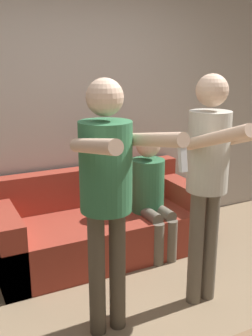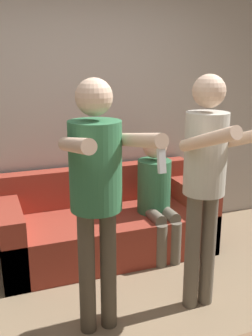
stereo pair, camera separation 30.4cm
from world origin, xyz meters
name	(u,v)px [view 2 (the right image)]	position (x,y,z in m)	size (l,w,h in m)	color
wall_back	(70,106)	(0.00, 1.89, 1.35)	(6.40, 0.06, 2.70)	beige
couch	(106,225)	(0.21, 1.44, 0.26)	(1.95, 0.84, 0.77)	#9E3828
person_standing_left	(97,181)	(-0.18, 0.37, 1.07)	(0.45, 0.73, 1.69)	brown
person_standing_right	(207,170)	(0.60, 0.36, 1.06)	(0.41, 0.73, 1.70)	#6B6051
person_seated	(157,190)	(0.65, 1.26, 0.62)	(0.31, 0.53, 1.14)	#6B6051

